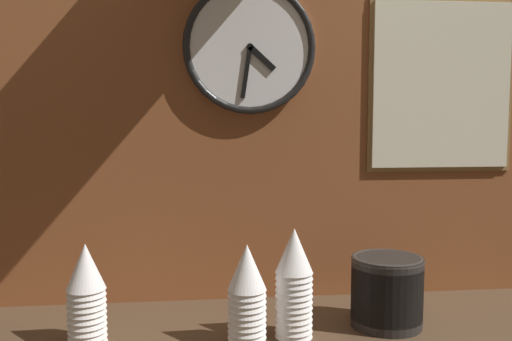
# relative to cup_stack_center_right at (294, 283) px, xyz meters

# --- Properties ---
(ground_plane) EXTENTS (1.60, 0.56, 0.04)m
(ground_plane) POSITION_rel_cup_stack_center_right_xyz_m (-0.03, 0.02, -0.14)
(ground_plane) COLOR #4C3826
(wall_tiled_back) EXTENTS (1.60, 0.03, 1.05)m
(wall_tiled_back) POSITION_rel_cup_stack_center_right_xyz_m (-0.03, 0.29, 0.40)
(wall_tiled_back) COLOR brown
(wall_tiled_back) RESTS_ON ground_plane
(cup_stack_center_right) EXTENTS (0.09, 0.09, 0.25)m
(cup_stack_center_right) POSITION_rel_cup_stack_center_right_xyz_m (0.00, 0.00, 0.00)
(cup_stack_center_right) COLOR white
(cup_stack_center_right) RESTS_ON ground_plane
(cup_stack_left) EXTENTS (0.09, 0.09, 0.22)m
(cup_stack_left) POSITION_rel_cup_stack_center_right_xyz_m (-0.46, 0.02, -0.01)
(cup_stack_left) COLOR white
(cup_stack_left) RESTS_ON ground_plane
(cup_stack_center) EXTENTS (0.09, 0.09, 0.22)m
(cup_stack_center) POSITION_rel_cup_stack_center_right_xyz_m (-0.11, -0.03, -0.01)
(cup_stack_center) COLOR white
(cup_stack_center) RESTS_ON ground_plane
(bowl_stack_right) EXTENTS (0.17, 0.17, 0.17)m
(bowl_stack_right) POSITION_rel_cup_stack_center_right_xyz_m (0.23, 0.04, -0.04)
(bowl_stack_right) COLOR black
(bowl_stack_right) RESTS_ON ground_plane
(wall_clock) EXTENTS (0.35, 0.03, 0.35)m
(wall_clock) POSITION_rel_cup_stack_center_right_xyz_m (-0.07, 0.26, 0.55)
(wall_clock) COLOR white
(menu_board) EXTENTS (0.42, 0.01, 0.48)m
(menu_board) POSITION_rel_cup_stack_center_right_xyz_m (0.46, 0.27, 0.46)
(menu_board) COLOR olive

